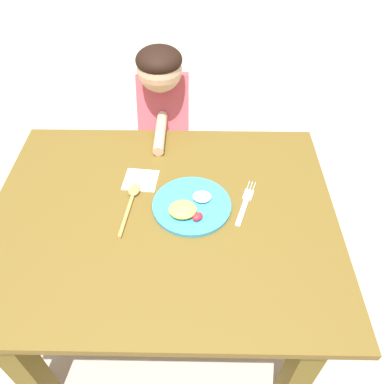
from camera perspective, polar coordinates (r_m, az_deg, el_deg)
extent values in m
plane|color=#BBA595|center=(1.90, -3.16, -17.44)|extent=(8.00, 8.00, 0.00)
cube|color=brown|center=(1.32, -4.35, -3.60)|extent=(1.17, 0.93, 0.03)
cube|color=brown|center=(1.55, -23.71, -21.85)|extent=(0.08, 0.08, 0.68)
cube|color=brown|center=(1.48, 15.72, -23.42)|extent=(0.08, 0.08, 0.68)
cube|color=brown|center=(1.90, -17.37, -2.13)|extent=(0.08, 0.08, 0.68)
cube|color=brown|center=(1.85, 11.89, -2.54)|extent=(0.08, 0.08, 0.68)
cylinder|color=teal|center=(1.32, -0.04, -1.97)|extent=(0.27, 0.27, 0.01)
ellipsoid|color=#F6D44F|center=(1.27, -1.40, -2.60)|extent=(0.09, 0.08, 0.03)
ellipsoid|color=red|center=(1.26, 0.84, -3.63)|extent=(0.05, 0.05, 0.02)
ellipsoid|color=silver|center=(1.32, 1.49, -0.70)|extent=(0.06, 0.05, 0.02)
cube|color=silver|center=(1.31, 7.36, -2.98)|extent=(0.06, 0.12, 0.01)
cube|color=silver|center=(1.37, 8.24, -0.41)|extent=(0.04, 0.06, 0.01)
cylinder|color=silver|center=(1.40, 9.10, 0.77)|extent=(0.02, 0.04, 0.00)
cylinder|color=silver|center=(1.41, 8.68, 0.88)|extent=(0.02, 0.04, 0.00)
cylinder|color=silver|center=(1.41, 8.25, 0.98)|extent=(0.02, 0.04, 0.00)
cylinder|color=tan|center=(1.31, -9.65, -3.49)|extent=(0.03, 0.18, 0.01)
ellipsoid|color=tan|center=(1.38, -8.49, 0.31)|extent=(0.05, 0.06, 0.02)
cube|color=#305560|center=(2.07, -3.46, 2.67)|extent=(0.21, 0.13, 0.56)
cube|color=#CC4C59|center=(1.76, -4.19, 11.71)|extent=(0.22, 0.22, 0.35)
sphere|color=#D8A884|center=(1.59, -4.79, 17.50)|extent=(0.18, 0.18, 0.18)
ellipsoid|color=black|center=(1.57, -4.88, 18.78)|extent=(0.18, 0.18, 0.10)
cylinder|color=#D8A884|center=(1.60, -4.66, 8.68)|extent=(0.04, 0.24, 0.04)
cube|color=white|center=(1.42, -7.53, 1.75)|extent=(0.13, 0.12, 0.00)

